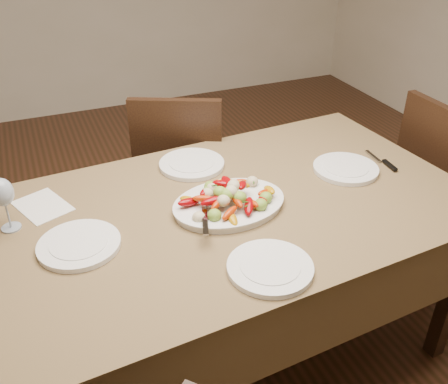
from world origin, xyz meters
name	(u,v)px	position (x,y,z in m)	size (l,w,h in m)	color
floor	(225,342)	(0.00, 0.00, 0.00)	(6.00, 6.00, 0.00)	#371F10
dining_table	(224,285)	(-0.02, -0.04, 0.38)	(1.84, 1.04, 0.76)	brown
chair_far	(183,172)	(0.07, 0.74, 0.47)	(0.42, 0.42, 0.95)	black
serving_platter	(229,205)	(-0.01, -0.05, 0.77)	(0.40, 0.30, 0.02)	white
roasted_vegetables	(229,192)	(-0.01, -0.05, 0.83)	(0.33, 0.22, 0.09)	#780206
serving_spoon	(217,206)	(-0.07, -0.09, 0.81)	(0.28, 0.06, 0.03)	#9EA0A8
plate_left	(79,245)	(-0.54, -0.08, 0.77)	(0.26, 0.26, 0.02)	white
plate_right	(346,169)	(0.54, 0.02, 0.77)	(0.26, 0.26, 0.02)	white
plate_far	(192,164)	(-0.03, 0.30, 0.77)	(0.27, 0.27, 0.02)	white
plate_near	(270,268)	(-0.03, -0.41, 0.77)	(0.26, 0.26, 0.02)	white
wine_glass	(5,203)	(-0.74, 0.12, 0.86)	(0.08, 0.08, 0.20)	#8C99A5
menu_card	(43,206)	(-0.63, 0.22, 0.76)	(0.15, 0.21, 0.00)	silver
table_knife	(382,162)	(0.72, 0.02, 0.76)	(0.02, 0.20, 0.01)	#9EA0A8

